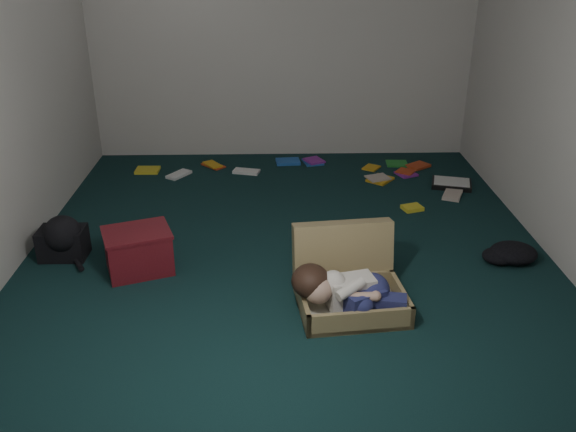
{
  "coord_description": "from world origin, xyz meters",
  "views": [
    {
      "loc": [
        -0.11,
        -4.22,
        2.25
      ],
      "look_at": [
        0.0,
        -0.15,
        0.35
      ],
      "focal_mm": 38.0,
      "sensor_mm": 36.0,
      "label": 1
    }
  ],
  "objects": [
    {
      "name": "clothing_pile",
      "position": [
        1.7,
        -0.15,
        0.07
      ],
      "size": [
        0.48,
        0.4,
        0.15
      ],
      "primitive_type": null,
      "rotation": [
        0.0,
        0.0,
        -0.03
      ],
      "color": "black",
      "rests_on": "floor"
    },
    {
      "name": "suitcase",
      "position": [
        0.38,
        -0.76,
        0.15
      ],
      "size": [
        0.75,
        0.73,
        0.5
      ],
      "rotation": [
        0.0,
        0.0,
        0.11
      ],
      "color": "#948051",
      "rests_on": "floor"
    },
    {
      "name": "wall_right",
      "position": [
        2.0,
        0.0,
        1.3
      ],
      "size": [
        0.0,
        4.5,
        4.5
      ],
      "primitive_type": "plane",
      "rotation": [
        1.57,
        0.0,
        -1.57
      ],
      "color": "silver",
      "rests_on": "ground"
    },
    {
      "name": "wall_back",
      "position": [
        0.0,
        2.25,
        1.3
      ],
      "size": [
        4.5,
        0.0,
        4.5
      ],
      "primitive_type": "plane",
      "rotation": [
        1.57,
        0.0,
        0.0
      ],
      "color": "silver",
      "rests_on": "ground"
    },
    {
      "name": "maroon_bin",
      "position": [
        -1.09,
        -0.31,
        0.16
      ],
      "size": [
        0.56,
        0.5,
        0.32
      ],
      "rotation": [
        0.0,
        0.0,
        0.35
      ],
      "color": "#5B1219",
      "rests_on": "floor"
    },
    {
      "name": "wall_front",
      "position": [
        0.0,
        -2.25,
        1.3
      ],
      "size": [
        4.5,
        0.0,
        4.5
      ],
      "primitive_type": "plane",
      "rotation": [
        -1.57,
        0.0,
        0.0
      ],
      "color": "silver",
      "rests_on": "ground"
    },
    {
      "name": "floor",
      "position": [
        0.0,
        0.0,
        0.0
      ],
      "size": [
        4.5,
        4.5,
        0.0
      ],
      "primitive_type": "plane",
      "color": "black",
      "rests_on": "ground"
    },
    {
      "name": "book_scatter",
      "position": [
        0.41,
        1.61,
        0.01
      ],
      "size": [
        3.18,
        1.5,
        0.02
      ],
      "color": "yellow",
      "rests_on": "floor"
    },
    {
      "name": "paper_tray",
      "position": [
        1.63,
        1.25,
        0.03
      ],
      "size": [
        0.43,
        0.37,
        0.05
      ],
      "rotation": [
        0.0,
        0.0,
        -0.26
      ],
      "color": "black",
      "rests_on": "floor"
    },
    {
      "name": "person",
      "position": [
        0.35,
        -0.94,
        0.19
      ],
      "size": [
        0.75,
        0.36,
        0.31
      ],
      "rotation": [
        0.0,
        0.0,
        0.11
      ],
      "color": "white",
      "rests_on": "suitcase"
    },
    {
      "name": "backpack",
      "position": [
        -1.7,
        -0.09,
        0.13
      ],
      "size": [
        0.43,
        0.35,
        0.26
      ],
      "primitive_type": null,
      "rotation": [
        0.0,
        0.0,
        -0.01
      ],
      "color": "black",
      "rests_on": "floor"
    }
  ]
}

